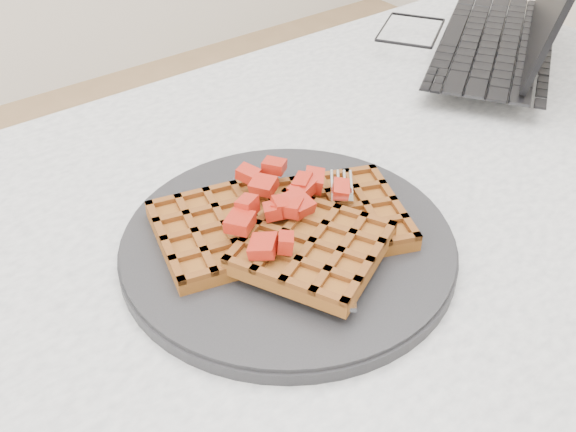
{
  "coord_description": "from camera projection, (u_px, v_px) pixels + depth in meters",
  "views": [
    {
      "loc": [
        -0.36,
        -0.34,
        1.14
      ],
      "look_at": [
        -0.09,
        0.02,
        0.79
      ],
      "focal_mm": 40.0,
      "sensor_mm": 36.0,
      "label": 1
    }
  ],
  "objects": [
    {
      "name": "table",
      "position": [
        360.0,
        305.0,
        0.7
      ],
      "size": [
        1.2,
        0.8,
        0.75
      ],
      "color": "silver",
      "rests_on": "ground"
    },
    {
      "name": "plate",
      "position": [
        288.0,
        243.0,
        0.59
      ],
      "size": [
        0.31,
        0.31,
        0.02
      ],
      "primitive_type": "cylinder",
      "color": "black",
      "rests_on": "table"
    },
    {
      "name": "strawberry_pile",
      "position": [
        288.0,
        203.0,
        0.56
      ],
      "size": [
        0.15,
        0.15,
        0.02
      ],
      "primitive_type": null,
      "color": "maroon",
      "rests_on": "waffles"
    },
    {
      "name": "fork",
      "position": [
        342.0,
        235.0,
        0.57
      ],
      "size": [
        0.13,
        0.15,
        0.02
      ],
      "primitive_type": null,
      "rotation": [
        0.0,
        0.0,
        -0.69
      ],
      "color": "silver",
      "rests_on": "plate"
    },
    {
      "name": "waffles",
      "position": [
        291.0,
        229.0,
        0.57
      ],
      "size": [
        0.24,
        0.22,
        0.03
      ],
      "color": "#92541F",
      "rests_on": "plate"
    },
    {
      "name": "laptop",
      "position": [
        475.0,
        30.0,
        0.91
      ],
      "size": [
        0.45,
        0.42,
        0.25
      ],
      "rotation": [
        0.0,
        0.0,
        3.71
      ],
      "color": "black",
      "rests_on": "table"
    }
  ]
}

